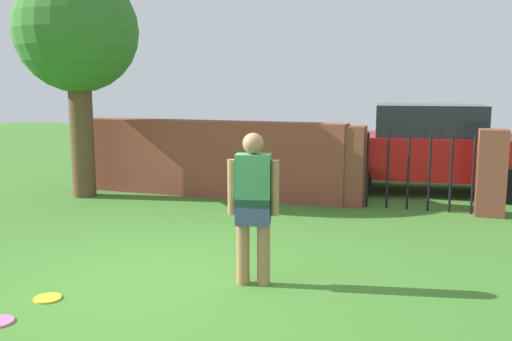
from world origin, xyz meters
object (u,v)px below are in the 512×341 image
tree (77,35)px  frisbee_yellow (47,298)px  person (253,202)px  car (428,148)px

tree → frisbee_yellow: 6.01m
tree → frisbee_yellow: size_ratio=15.51×
person → frisbee_yellow: bearing=-162.5°
tree → car: tree is taller
tree → car: (6.16, 2.60, -2.14)m
person → tree: bearing=130.9°
person → frisbee_yellow: size_ratio=6.00×
car → frisbee_yellow: size_ratio=16.05×
tree → frisbee_yellow: (2.78, -4.41, -2.99)m
person → frisbee_yellow: (-1.80, -1.05, -0.89)m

